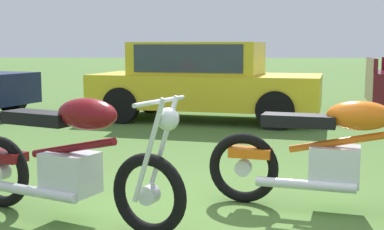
% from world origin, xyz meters
% --- Properties ---
extents(ground_plane, '(120.00, 120.00, 0.00)m').
position_xyz_m(ground_plane, '(0.00, 0.00, 0.00)').
color(ground_plane, '#476B2D').
extents(motorcycle_maroon, '(1.91, 1.16, 1.02)m').
position_xyz_m(motorcycle_maroon, '(-1.02, -0.11, 0.49)').
color(motorcycle_maroon, black).
rests_on(motorcycle_maroon, ground).
extents(motorcycle_orange, '(2.05, 0.87, 1.02)m').
position_xyz_m(motorcycle_orange, '(1.09, 0.21, 0.47)').
color(motorcycle_orange, black).
rests_on(motorcycle_orange, ground).
extents(car_yellow, '(4.40, 2.62, 1.43)m').
position_xyz_m(car_yellow, '(-0.06, 5.58, 0.80)').
color(car_yellow, gold).
rests_on(car_yellow, ground).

